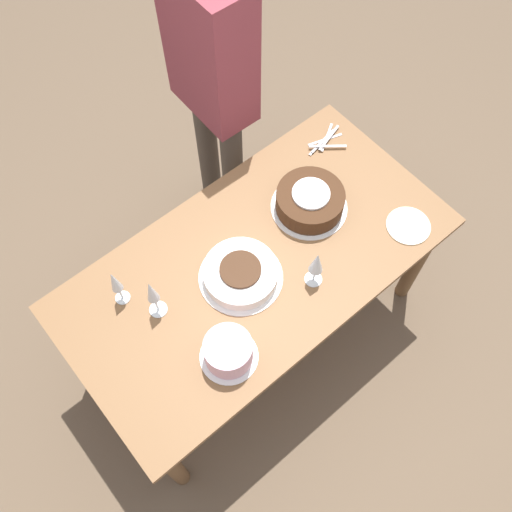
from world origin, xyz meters
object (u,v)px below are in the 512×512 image
Objects in this scene: cake_center_white at (241,274)px; cake_front_chocolate at (310,201)px; wine_glass_far at (152,293)px; wine_glass_near at (115,283)px; person_cutting at (212,72)px; wine_glass_extra at (317,264)px; cake_back_decorated at (228,352)px.

cake_front_chocolate is (-0.43, -0.07, 0.02)m from cake_center_white.
wine_glass_far is (0.77, -0.03, 0.11)m from cake_front_chocolate.
person_cutting reaches higher than wine_glass_near.
wine_glass_far is at bearing -49.66° from person_cutting.
wine_glass_near is at bearing -58.28° from person_cutting.
wine_glass_extra reaches higher than cake_front_chocolate.
cake_center_white is 0.31m from wine_glass_extra.
wine_glass_far is 0.62m from wine_glass_extra.
cake_center_white is 1.42× the size of wine_glass_far.
wine_glass_extra is 0.97m from person_cutting.
wine_glass_far reaches higher than cake_center_white.
cake_back_decorated is at bearing -34.59° from person_cutting.
cake_front_chocolate is 0.87m from wine_glass_near.
wine_glass_far is (-0.08, 0.13, 0.02)m from wine_glass_near.
wine_glass_near is at bearing -58.95° from wine_glass_far.
wine_glass_extra is at bearing 50.39° from cake_front_chocolate.
wine_glass_near is (0.41, -0.23, 0.11)m from cake_center_white.
cake_center_white is at bearing 150.95° from wine_glass_near.
cake_center_white is 1.61× the size of wine_glass_extra.
person_cutting reaches higher than cake_back_decorated.
cake_center_white is at bearing 163.53° from wine_glass_far.
cake_back_decorated is (0.24, 0.23, 0.03)m from cake_center_white.
person_cutting reaches higher than wine_glass_far.
person_cutting is at bearing -121.49° from cake_center_white.
cake_center_white is at bearing 9.09° from cake_front_chocolate.
wine_glass_far is (0.09, -0.33, 0.10)m from cake_back_decorated.
cake_front_chocolate is at bearing -170.91° from cake_center_white.
cake_back_decorated is 1.05× the size of wine_glass_extra.
wine_glass_near is 1.01m from person_cutting.
wine_glass_extra is (-0.55, 0.29, -0.02)m from wine_glass_far.
cake_back_decorated is at bearing 110.49° from wine_glass_near.
cake_center_white is 1.54× the size of cake_back_decorated.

